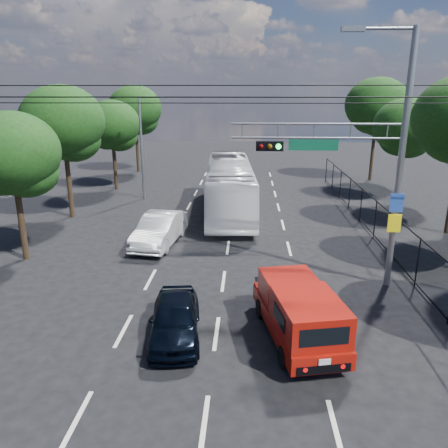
# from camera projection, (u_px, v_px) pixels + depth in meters

# --- Properties ---
(ground) EXTENTS (120.00, 120.00, 0.00)m
(ground) POSITION_uv_depth(u_px,v_px,m) (204.00, 425.00, 10.05)
(ground) COLOR black
(ground) RESTS_ON ground
(lane_markings) EXTENTS (6.12, 38.00, 0.01)m
(lane_markings) POSITION_uv_depth(u_px,v_px,m) (230.00, 235.00, 23.43)
(lane_markings) COLOR beige
(lane_markings) RESTS_ON ground
(signal_mast) EXTENTS (6.43, 0.39, 9.50)m
(signal_mast) POSITION_uv_depth(u_px,v_px,m) (368.00, 152.00, 15.89)
(signal_mast) COLOR slate
(signal_mast) RESTS_ON ground
(streetlight_left) EXTENTS (2.09, 0.22, 7.08)m
(streetlight_left) POSITION_uv_depth(u_px,v_px,m) (144.00, 143.00, 30.26)
(streetlight_left) COLOR slate
(streetlight_left) RESTS_ON ground
(utility_wires) EXTENTS (22.00, 5.04, 0.74)m
(utility_wires) POSITION_uv_depth(u_px,v_px,m) (225.00, 95.00, 16.40)
(utility_wires) COLOR black
(utility_wires) RESTS_ON ground
(fence_right) EXTENTS (0.06, 34.03, 2.00)m
(fence_right) POSITION_uv_depth(u_px,v_px,m) (386.00, 229.00, 20.99)
(fence_right) COLOR black
(fence_right) RESTS_ON ground
(tree_right_d) EXTENTS (4.32, 4.32, 7.02)m
(tree_right_d) POSITION_uv_depth(u_px,v_px,m) (406.00, 131.00, 29.09)
(tree_right_d) COLOR black
(tree_right_d) RESTS_ON ground
(tree_right_e) EXTENTS (5.28, 5.28, 8.58)m
(tree_right_e) POSITION_uv_depth(u_px,v_px,m) (377.00, 110.00, 36.41)
(tree_right_e) COLOR black
(tree_right_e) RESTS_ON ground
(tree_left_b) EXTENTS (4.08, 4.08, 6.63)m
(tree_left_b) POSITION_uv_depth(u_px,v_px,m) (13.00, 159.00, 18.78)
(tree_left_b) COLOR black
(tree_left_b) RESTS_ON ground
(tree_left_c) EXTENTS (4.80, 4.80, 7.80)m
(tree_left_c) POSITION_uv_depth(u_px,v_px,m) (64.00, 127.00, 25.26)
(tree_left_c) COLOR black
(tree_left_c) RESTS_ON ground
(tree_left_d) EXTENTS (4.20, 4.20, 6.83)m
(tree_left_d) POSITION_uv_depth(u_px,v_px,m) (113.00, 128.00, 33.08)
(tree_left_d) COLOR black
(tree_left_d) RESTS_ON ground
(tree_left_e) EXTENTS (4.92, 4.92, 7.99)m
(tree_left_e) POSITION_uv_depth(u_px,v_px,m) (136.00, 112.00, 40.50)
(tree_left_e) COLOR black
(tree_left_e) RESTS_ON ground
(red_pickup) EXTENTS (2.66, 5.07, 1.80)m
(red_pickup) POSITION_uv_depth(u_px,v_px,m) (298.00, 311.00, 13.28)
(red_pickup) COLOR black
(red_pickup) RESTS_ON ground
(navy_hatchback) EXTENTS (1.93, 3.90, 1.28)m
(navy_hatchback) POSITION_uv_depth(u_px,v_px,m) (175.00, 318.00, 13.50)
(navy_hatchback) COLOR black
(navy_hatchback) RESTS_ON ground
(white_bus) EXTENTS (3.51, 12.00, 3.30)m
(white_bus) POSITION_uv_depth(u_px,v_px,m) (229.00, 187.00, 27.39)
(white_bus) COLOR white
(white_bus) RESTS_ON ground
(white_van) EXTENTS (2.22, 4.87, 1.55)m
(white_van) POSITION_uv_depth(u_px,v_px,m) (159.00, 229.00, 21.80)
(white_van) COLOR silver
(white_van) RESTS_ON ground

